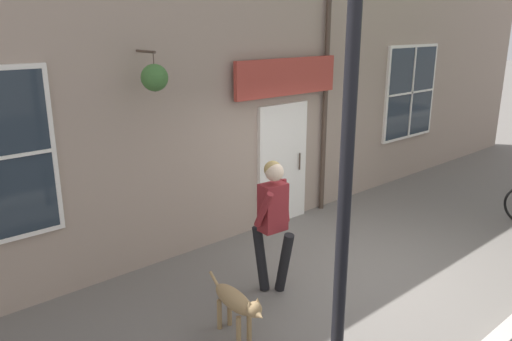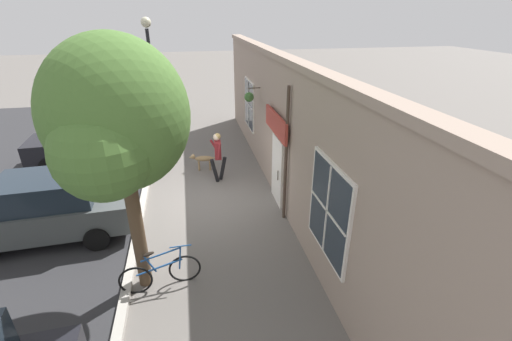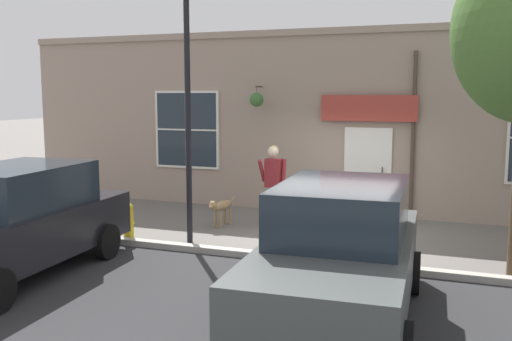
{
  "view_description": "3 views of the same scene",
  "coord_description": "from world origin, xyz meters",
  "px_view_note": "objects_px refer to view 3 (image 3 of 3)",
  "views": [
    {
      "loc": [
        3.76,
        -5.46,
        3.39
      ],
      "look_at": [
        -1.05,
        -1.22,
        1.49
      ],
      "focal_mm": 35.0,
      "sensor_mm": 36.0,
      "label": 1
    },
    {
      "loc": [
        0.37,
        9.57,
        5.5
      ],
      "look_at": [
        -1.39,
        0.91,
        1.37
      ],
      "focal_mm": 24.0,
      "sensor_mm": 36.0,
      "label": 2
    },
    {
      "loc": [
        11.15,
        2.5,
        2.88
      ],
      "look_at": [
        -1.2,
        -2.06,
        1.1
      ],
      "focal_mm": 40.0,
      "sensor_mm": 36.0,
      "label": 3
    }
  ],
  "objects_px": {
    "pedestrian_walking": "(273,177)",
    "parked_car_nearest_curb": "(12,222)",
    "dog_on_leash": "(221,207)",
    "street_lamp": "(187,64)",
    "parked_car_mid_block": "(339,253)",
    "fire_hydrant": "(128,222)"
  },
  "relations": [
    {
      "from": "pedestrian_walking",
      "to": "parked_car_nearest_curb",
      "type": "bearing_deg",
      "value": -29.82
    },
    {
      "from": "dog_on_leash",
      "to": "street_lamp",
      "type": "distance_m",
      "value": 3.32
    },
    {
      "from": "dog_on_leash",
      "to": "parked_car_nearest_curb",
      "type": "height_order",
      "value": "parked_car_nearest_curb"
    },
    {
      "from": "parked_car_mid_block",
      "to": "street_lamp",
      "type": "distance_m",
      "value": 5.17
    },
    {
      "from": "parked_car_nearest_curb",
      "to": "street_lamp",
      "type": "distance_m",
      "value": 4.16
    },
    {
      "from": "parked_car_nearest_curb",
      "to": "parked_car_mid_block",
      "type": "height_order",
      "value": "same"
    },
    {
      "from": "street_lamp",
      "to": "fire_hydrant",
      "type": "height_order",
      "value": "street_lamp"
    },
    {
      "from": "pedestrian_walking",
      "to": "dog_on_leash",
      "type": "xyz_separation_m",
      "value": [
        0.5,
        -1.02,
        -0.63
      ]
    },
    {
      "from": "pedestrian_walking",
      "to": "parked_car_nearest_curb",
      "type": "xyz_separation_m",
      "value": [
        4.77,
        -2.73,
        -0.2
      ]
    },
    {
      "from": "pedestrian_walking",
      "to": "dog_on_leash",
      "type": "relative_size",
      "value": 1.62
    },
    {
      "from": "parked_car_nearest_curb",
      "to": "dog_on_leash",
      "type": "bearing_deg",
      "value": 158.12
    },
    {
      "from": "parked_car_mid_block",
      "to": "fire_hydrant",
      "type": "height_order",
      "value": "parked_car_mid_block"
    },
    {
      "from": "dog_on_leash",
      "to": "pedestrian_walking",
      "type": "bearing_deg",
      "value": 116.31
    },
    {
      "from": "dog_on_leash",
      "to": "street_lamp",
      "type": "xyz_separation_m",
      "value": [
        1.44,
        -0.04,
        3.0
      ]
    },
    {
      "from": "parked_car_nearest_curb",
      "to": "parked_car_mid_block",
      "type": "bearing_deg",
      "value": 90.56
    },
    {
      "from": "pedestrian_walking",
      "to": "parked_car_mid_block",
      "type": "relative_size",
      "value": 0.4
    },
    {
      "from": "street_lamp",
      "to": "fire_hydrant",
      "type": "distance_m",
      "value": 3.27
    },
    {
      "from": "dog_on_leash",
      "to": "parked_car_nearest_curb",
      "type": "xyz_separation_m",
      "value": [
        4.26,
        -1.71,
        0.44
      ]
    },
    {
      "from": "dog_on_leash",
      "to": "parked_car_nearest_curb",
      "type": "relative_size",
      "value": 0.25
    },
    {
      "from": "parked_car_nearest_curb",
      "to": "fire_hydrant",
      "type": "relative_size",
      "value": 5.69
    },
    {
      "from": "pedestrian_walking",
      "to": "dog_on_leash",
      "type": "distance_m",
      "value": 1.3
    },
    {
      "from": "dog_on_leash",
      "to": "parked_car_nearest_curb",
      "type": "bearing_deg",
      "value": -21.88
    }
  ]
}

